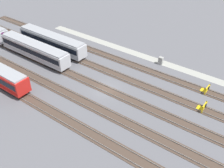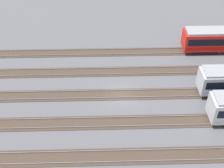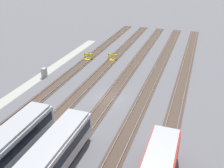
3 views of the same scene
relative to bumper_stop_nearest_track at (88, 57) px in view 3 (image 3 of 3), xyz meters
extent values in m
plane|color=#5B5B60|center=(14.47, 9.89, -0.51)|extent=(400.00, 400.00, 0.00)
cube|color=#9E9E93|center=(14.47, -4.44, -0.51)|extent=(54.00, 2.00, 0.01)
cube|color=#47382D|center=(14.47, 0.01, -0.48)|extent=(90.00, 2.23, 0.06)
cube|color=slate|center=(14.47, 0.73, -0.38)|extent=(90.00, 0.07, 0.15)
cube|color=slate|center=(14.47, -0.71, -0.38)|extent=(90.00, 0.07, 0.15)
cube|color=#47382D|center=(14.47, 4.95, -0.48)|extent=(90.00, 2.24, 0.06)
cube|color=slate|center=(14.47, 5.67, -0.38)|extent=(90.00, 0.07, 0.15)
cube|color=slate|center=(14.47, 4.23, -0.38)|extent=(90.00, 0.07, 0.15)
cube|color=#47382D|center=(14.47, 9.89, -0.48)|extent=(90.00, 2.24, 0.06)
cube|color=slate|center=(14.47, 10.61, -0.38)|extent=(90.00, 0.07, 0.15)
cube|color=slate|center=(14.47, 9.18, -0.38)|extent=(90.00, 0.07, 0.15)
cube|color=#47382D|center=(14.47, 14.83, -0.48)|extent=(90.00, 2.23, 0.06)
cube|color=slate|center=(14.47, 15.55, -0.38)|extent=(90.00, 0.07, 0.15)
cube|color=slate|center=(14.47, 14.12, -0.38)|extent=(90.00, 0.07, 0.15)
cube|color=#47382D|center=(14.47, 19.78, -0.48)|extent=(90.00, 2.23, 0.06)
cube|color=slate|center=(14.47, 20.49, -0.38)|extent=(90.00, 0.07, 0.15)
cube|color=slate|center=(14.47, 19.06, -0.38)|extent=(90.00, 0.07, 0.15)
cube|color=#B21E99|center=(24.31, 19.81, 2.54)|extent=(0.08, 0.70, 0.56)
cube|color=#999BA0|center=(33.27, 9.85, 3.04)|extent=(17.47, 2.56, 0.30)
cube|color=#B21E99|center=(24.31, 9.83, 2.54)|extent=(0.08, 0.70, 0.56)
cube|color=black|center=(27.69, 9.84, -0.16)|extent=(3.60, 2.25, 0.70)
cube|color=#B21E99|center=(24.31, 4.91, 2.54)|extent=(0.08, 0.70, 0.56)
cube|color=black|center=(27.69, 4.91, -0.16)|extent=(3.60, 2.25, 0.70)
cube|color=gold|center=(-0.20, 0.91, 0.06)|extent=(0.19, 0.19, 1.15)
cube|color=gold|center=(-0.28, -0.89, 0.06)|extent=(0.19, 0.19, 1.15)
cube|color=gold|center=(-0.24, 0.01, 0.49)|extent=(0.32, 2.01, 0.30)
cube|color=gold|center=(0.31, -0.01, -0.42)|extent=(1.14, 1.12, 0.18)
cube|color=black|center=(-0.42, 0.02, 0.49)|extent=(0.14, 0.60, 0.44)
cube|color=gold|center=(-1.51, 5.85, 0.06)|extent=(0.18, 0.18, 1.15)
cube|color=gold|center=(-1.49, 4.05, 0.06)|extent=(0.18, 0.18, 1.15)
cube|color=gold|center=(-1.50, 4.95, 0.49)|extent=(0.27, 2.00, 0.30)
cube|color=gold|center=(-0.95, 4.96, -0.42)|extent=(1.12, 1.10, 0.18)
cube|color=black|center=(-1.68, 4.95, 0.49)|extent=(0.13, 0.60, 0.44)
cube|color=#9E9E99|center=(10.79, -3.68, 0.29)|extent=(0.90, 0.70, 1.60)
cube|color=#333338|center=(10.79, -4.04, 0.53)|extent=(0.70, 0.04, 0.36)
camera|label=1|loc=(-8.33, 39.45, 27.63)|focal=42.00mm
camera|label=2|loc=(12.35, -20.40, 26.09)|focal=50.00mm
camera|label=3|loc=(47.03, 21.66, 18.65)|focal=42.00mm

